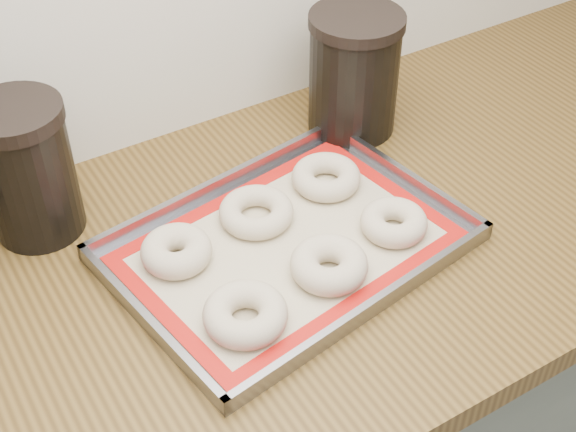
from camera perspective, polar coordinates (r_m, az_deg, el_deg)
countertop at (r=1.08m, az=-6.03°, el=-5.17°), size 3.06×0.68×0.04m
baking_tray at (r=1.10m, az=0.00°, el=-2.09°), size 0.50×0.40×0.03m
baking_mat at (r=1.10m, az=-0.00°, el=-2.17°), size 0.46×0.35×0.00m
bagel_front_left at (r=0.99m, az=-3.05°, el=-6.98°), size 0.11×0.11×0.04m
bagel_front_mid at (r=1.05m, az=2.93°, el=-3.47°), size 0.10×0.10×0.04m
bagel_front_right at (r=1.12m, az=7.54°, el=-0.45°), size 0.12×0.12×0.03m
bagel_back_left at (r=1.07m, az=-7.94°, el=-2.48°), size 0.13×0.13×0.04m
bagel_back_mid at (r=1.13m, az=-2.28°, el=0.29°), size 0.11×0.11×0.03m
bagel_back_right at (r=1.19m, az=2.73°, el=2.79°), size 0.12×0.12×0.03m
canister_mid at (r=1.13m, az=-18.04°, el=3.14°), size 0.13×0.13×0.20m
canister_right at (r=1.28m, az=4.71°, el=10.11°), size 0.15×0.15×0.20m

